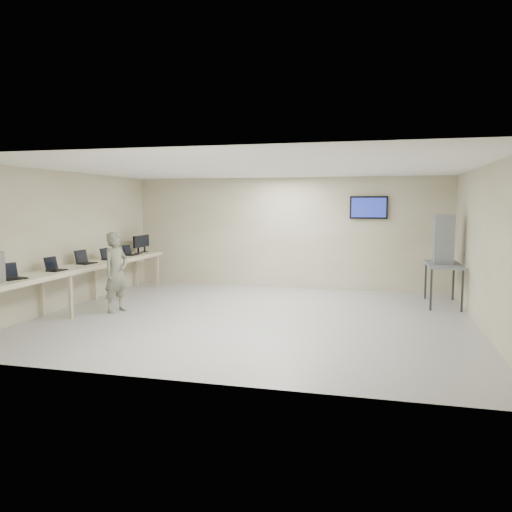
# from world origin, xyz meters

# --- Properties ---
(room) EXTENTS (8.01, 7.01, 2.81)m
(room) POSITION_xyz_m (0.03, 0.06, 1.41)
(room) COLOR #B9B9B9
(room) RESTS_ON ground
(workbench) EXTENTS (0.76, 6.00, 0.90)m
(workbench) POSITION_xyz_m (-3.59, 0.00, 0.83)
(workbench) COLOR beige
(workbench) RESTS_ON ground
(laptop_0) EXTENTS (0.38, 0.41, 0.27)m
(laptop_0) POSITION_xyz_m (-3.60, -2.04, 0.97)
(laptop_0) COLOR black
(laptop_0) RESTS_ON workbench
(laptop_1) EXTENTS (0.30, 0.35, 0.26)m
(laptop_1) POSITION_xyz_m (-3.58, -0.95, 0.97)
(laptop_1) COLOR black
(laptop_1) RESTS_ON workbench
(laptop_2) EXTENTS (0.34, 0.40, 0.28)m
(laptop_2) POSITION_xyz_m (-3.66, 0.15, 0.97)
(laptop_2) COLOR black
(laptop_2) RESTS_ON workbench
(laptop_3) EXTENTS (0.28, 0.33, 0.25)m
(laptop_3) POSITION_xyz_m (-3.62, 0.97, 0.97)
(laptop_3) COLOR black
(laptop_3) RESTS_ON workbench
(laptop_4) EXTENTS (0.29, 0.34, 0.25)m
(laptop_4) POSITION_xyz_m (-3.59, 1.93, 0.97)
(laptop_4) COLOR black
(laptop_4) RESTS_ON workbench
(monitor_near) EXTENTS (0.20, 0.45, 0.44)m
(monitor_near) POSITION_xyz_m (-3.60, 2.41, 1.17)
(monitor_near) COLOR black
(monitor_near) RESTS_ON workbench
(monitor_far) EXTENTS (0.20, 0.44, 0.44)m
(monitor_far) POSITION_xyz_m (-3.60, 2.75, 1.16)
(monitor_far) COLOR black
(monitor_far) RESTS_ON workbench
(soldier) EXTENTS (0.52, 0.66, 1.59)m
(soldier) POSITION_xyz_m (-2.77, -0.16, 0.80)
(soldier) COLOR #5F644D
(soldier) RESTS_ON ground
(side_table) EXTENTS (0.69, 1.47, 0.88)m
(side_table) POSITION_xyz_m (3.60, 2.11, 0.81)
(side_table) COLOR slate
(side_table) RESTS_ON ground
(storage_bins) EXTENTS (0.39, 0.44, 1.04)m
(storage_bins) POSITION_xyz_m (3.58, 2.11, 1.40)
(storage_bins) COLOR gray
(storage_bins) RESTS_ON side_table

